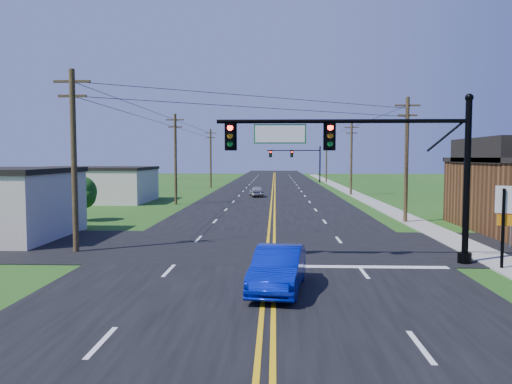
{
  "coord_description": "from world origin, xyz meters",
  "views": [
    {
      "loc": [
        0.39,
        -14.18,
        4.72
      ],
      "look_at": [
        -0.54,
        10.0,
        3.03
      ],
      "focal_mm": 35.0,
      "sensor_mm": 36.0,
      "label": 1
    }
  ],
  "objects_px": {
    "signal_mast_main": "(365,157)",
    "blue_car": "(278,270)",
    "signal_mast_far": "(297,158)",
    "stop_sign": "(511,217)"
  },
  "relations": [
    {
      "from": "signal_mast_main",
      "to": "blue_car",
      "type": "height_order",
      "value": "signal_mast_main"
    },
    {
      "from": "signal_mast_main",
      "to": "blue_car",
      "type": "relative_size",
      "value": 2.45
    },
    {
      "from": "signal_mast_far",
      "to": "blue_car",
      "type": "bearing_deg",
      "value": -92.93
    },
    {
      "from": "signal_mast_main",
      "to": "signal_mast_far",
      "type": "distance_m",
      "value": 72.0
    },
    {
      "from": "signal_mast_main",
      "to": "signal_mast_far",
      "type": "relative_size",
      "value": 1.03
    },
    {
      "from": "blue_car",
      "to": "stop_sign",
      "type": "bearing_deg",
      "value": 43.65
    },
    {
      "from": "signal_mast_far",
      "to": "stop_sign",
      "type": "distance_m",
      "value": 68.58
    },
    {
      "from": "blue_car",
      "to": "stop_sign",
      "type": "distance_m",
      "value": 15.01
    },
    {
      "from": "signal_mast_far",
      "to": "signal_mast_main",
      "type": "bearing_deg",
      "value": -90.08
    },
    {
      "from": "signal_mast_main",
      "to": "stop_sign",
      "type": "relative_size",
      "value": 5.01
    }
  ]
}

